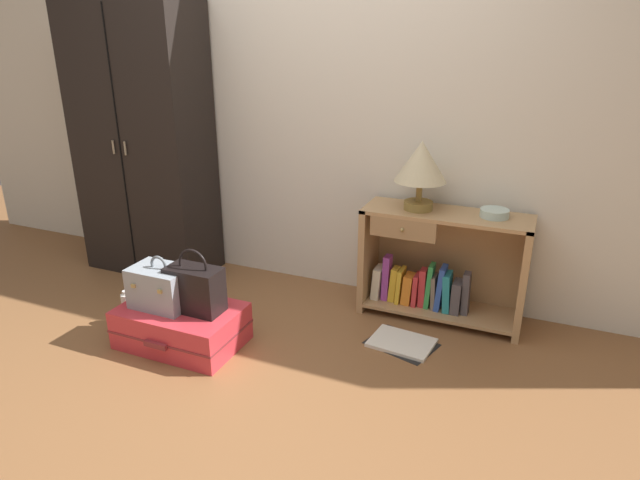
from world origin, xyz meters
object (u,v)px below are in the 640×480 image
Objects in this scene: train_case at (161,287)px; bottle at (128,308)px; table_lamp at (421,164)px; open_book_on_floor at (402,343)px; handbag at (195,289)px; wardrobe at (143,142)px; bookshelf at (438,267)px; suitcase_large at (182,325)px; bowl at (494,213)px.

bottle is at bearing 168.18° from train_case.
table_lamp is 1.03m from open_book_on_floor.
open_book_on_floor is at bearing 23.79° from handbag.
open_book_on_floor is at bearing -83.20° from table_lamp.
table_lamp is 1.62m from train_case.
train_case is at bearing -143.12° from table_lamp.
bookshelf is at bearing 1.70° from wardrobe.
train_case reaches higher than bottle.
train_case reaches higher than suitcase_large.
bookshelf is 2.30× the size of open_book_on_floor.
table_lamp reaches higher than bottle.
bowl is (0.29, 0.01, 0.38)m from bookshelf.
bowl is at bearing 2.09° from bookshelf.
train_case reaches higher than open_book_on_floor.
train_case is at bearing -48.43° from wardrobe.
bookshelf reaches higher than handbag.
train_case is (-1.34, -0.92, 0.02)m from bookshelf.
wardrobe is 1.97m from table_lamp.
bookshelf is 1.63m from train_case.
bottle is 0.51× the size of open_book_on_floor.
bookshelf is 4.46× the size of bottle.
suitcase_large is 0.44m from bottle.
bottle is 1.65m from open_book_on_floor.
open_book_on_floor is at bearing 22.55° from suitcase_large.
bottle is (-1.68, -0.85, -0.22)m from bookshelf.
bookshelf reaches higher than train_case.
train_case is 0.21m from handbag.
bowl is at bearing 3.68° from table_lamp.
wardrobe reaches higher than bowl.
bowl is 0.51× the size of train_case.
bowl is 0.24× the size of suitcase_large.
wardrobe is at bearing -178.30° from bookshelf.
wardrobe reaches higher than bottle.
wardrobe is at bearing 118.44° from bottle.
handbag is (0.97, -0.83, -0.59)m from wardrobe.
wardrobe is at bearing 139.38° from handbag.
wardrobe is at bearing -178.67° from table_lamp.
open_book_on_floor is (-0.09, -0.43, -0.31)m from bookshelf.
wardrobe is at bearing -178.25° from bowl.
table_lamp is 0.60× the size of suitcase_large.
open_book_on_floor is (1.05, 0.46, -0.35)m from handbag.
bowl is 1.88m from suitcase_large.
handbag is 1.20m from open_book_on_floor.
open_book_on_floor is at bearing -130.97° from bowl.
train_case is 0.42m from bottle.
wardrobe reaches higher than suitcase_large.
bookshelf is 0.54m from open_book_on_floor.
bowl reaches higher than bookshelf.
train_case is at bearing -158.63° from open_book_on_floor.
bookshelf is at bearing -177.91° from bowl.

